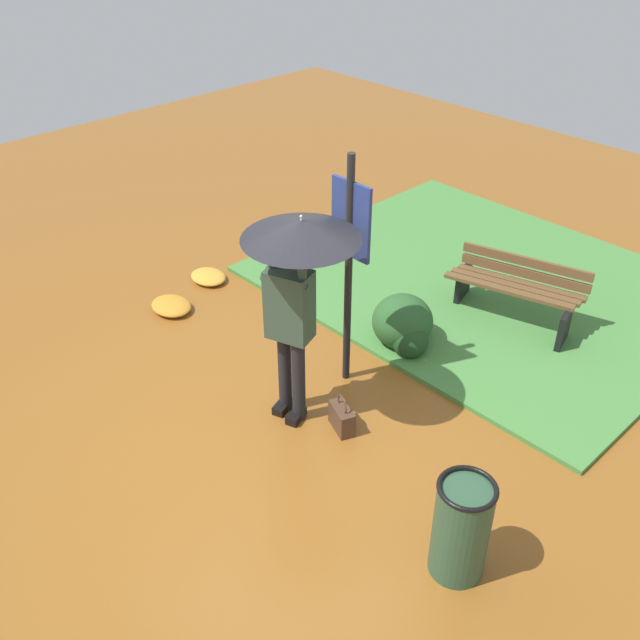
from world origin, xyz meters
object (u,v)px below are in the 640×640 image
object	(u,v)px
info_sign_post	(350,246)
handbag	(342,418)
trash_bin	(461,528)
person_with_umbrella	(296,269)
park_bench	(515,290)

from	to	relation	value
info_sign_post	handbag	world-z (taller)	info_sign_post
trash_bin	person_with_umbrella	bearing A→B (deg)	171.60
info_sign_post	handbag	distance (m)	1.52
info_sign_post	trash_bin	world-z (taller)	info_sign_post
info_sign_post	park_bench	xyz separation A→B (m)	(0.56, 2.01, -1.04)
park_bench	trash_bin	distance (m)	3.42
handbag	person_with_umbrella	bearing A→B (deg)	-157.31
person_with_umbrella	handbag	size ratio (longest dim) A/B	5.53
handbag	park_bench	distance (m)	2.60
person_with_umbrella	info_sign_post	world-z (taller)	info_sign_post
person_with_umbrella	trash_bin	world-z (taller)	person_with_umbrella
handbag	trash_bin	size ratio (longest dim) A/B	0.44
park_bench	handbag	bearing A→B (deg)	-91.29
person_with_umbrella	handbag	xyz separation A→B (m)	(0.39, 0.16, -1.42)
handbag	trash_bin	distance (m)	1.71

